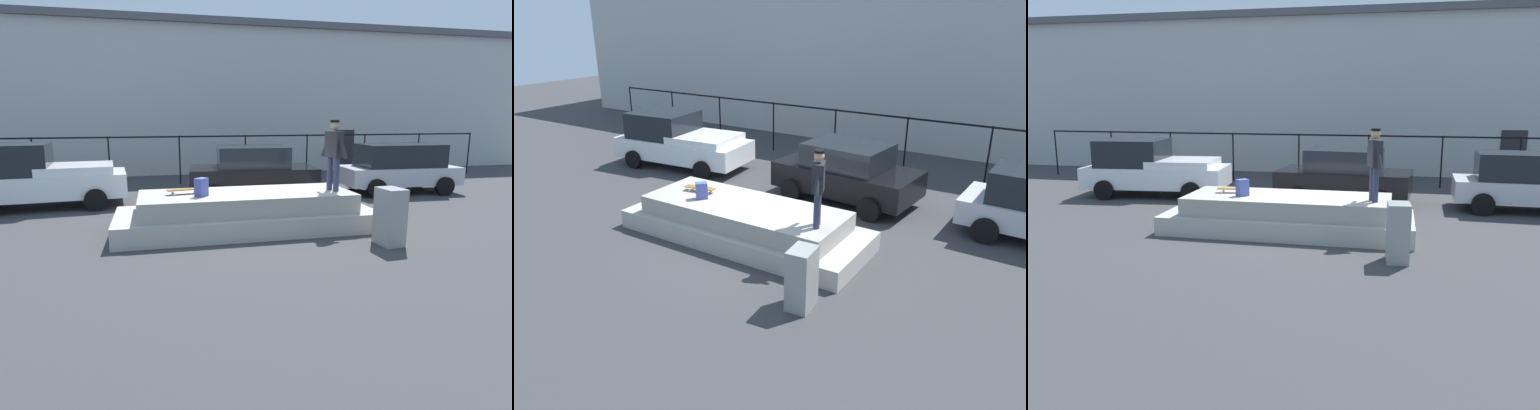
{
  "view_description": "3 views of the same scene",
  "coord_description": "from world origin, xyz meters",
  "views": [
    {
      "loc": [
        -2.29,
        -10.25,
        2.68
      ],
      "look_at": [
        0.25,
        0.45,
        0.38
      ],
      "focal_mm": 29.87,
      "sensor_mm": 36.0,
      "label": 1
    },
    {
      "loc": [
        6.3,
        -9.56,
        5.23
      ],
      "look_at": [
        -0.01,
        0.36,
        0.63
      ],
      "focal_mm": 34.86,
      "sensor_mm": 36.0,
      "label": 2
    },
    {
      "loc": [
        2.36,
        -12.74,
        3.27
      ],
      "look_at": [
        -0.52,
        0.47,
        0.46
      ],
      "focal_mm": 36.19,
      "sensor_mm": 36.0,
      "label": 3
    }
  ],
  "objects": [
    {
      "name": "ground_plane",
      "position": [
        0.0,
        0.0,
        0.0
      ],
      "size": [
        60.0,
        60.0,
        0.0
      ],
      "primitive_type": "plane",
      "color": "#38383A"
    },
    {
      "name": "skateboarder",
      "position": [
        1.89,
        -0.73,
        1.87
      ],
      "size": [
        0.41,
        0.84,
        1.69
      ],
      "color": "#2D334C",
      "rests_on": "concrete_ledge"
    },
    {
      "name": "utility_box",
      "position": [
        2.47,
        -2.43,
        0.61
      ],
      "size": [
        0.49,
        0.63,
        1.21
      ],
      "primitive_type": "cube",
      "rotation": [
        0.0,
        0.0,
        0.08
      ],
      "color": "gray",
      "rests_on": "ground_plane"
    },
    {
      "name": "concrete_ledge",
      "position": [
        -0.21,
        -0.49,
        0.41
      ],
      "size": [
        6.11,
        2.31,
        0.9
      ],
      "color": "#ADA89E",
      "rests_on": "ground_plane"
    },
    {
      "name": "skateboard",
      "position": [
        -1.65,
        -0.39,
        1.0
      ],
      "size": [
        0.83,
        0.33,
        0.12
      ],
      "color": "brown",
      "rests_on": "concrete_ledge"
    },
    {
      "name": "car_black_sedan_mid",
      "position": [
        0.8,
        3.27,
        0.88
      ],
      "size": [
        4.24,
        2.51,
        1.72
      ],
      "color": "black",
      "rests_on": "ground_plane"
    },
    {
      "name": "warehouse_building",
      "position": [
        0.0,
        13.8,
        3.49
      ],
      "size": [
        35.65,
        8.7,
        6.96
      ],
      "color": "#B2B2AD",
      "rests_on": "ground_plane"
    },
    {
      "name": "car_white_pickup_near",
      "position": [
        -5.73,
        3.34,
        0.94
      ],
      "size": [
        4.87,
        2.58,
        1.9
      ],
      "color": "white",
      "rests_on": "ground_plane"
    },
    {
      "name": "fence_row",
      "position": [
        0.0,
        6.9,
        1.38
      ],
      "size": [
        24.06,
        0.06,
        1.92
      ],
      "color": "black",
      "rests_on": "ground_plane"
    },
    {
      "name": "backpack",
      "position": [
        -1.3,
        -0.74,
        1.11
      ],
      "size": [
        0.34,
        0.34,
        0.41
      ],
      "primitive_type": "cube",
      "rotation": [
        0.0,
        0.0,
        3.95
      ],
      "color": "#3F4C99",
      "rests_on": "concrete_ledge"
    },
    {
      "name": "car_silver_hatchback_far",
      "position": [
        6.12,
        3.24,
        0.91
      ],
      "size": [
        4.13,
        2.14,
        1.71
      ],
      "color": "#B7B7BC",
      "rests_on": "ground_plane"
    }
  ]
}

